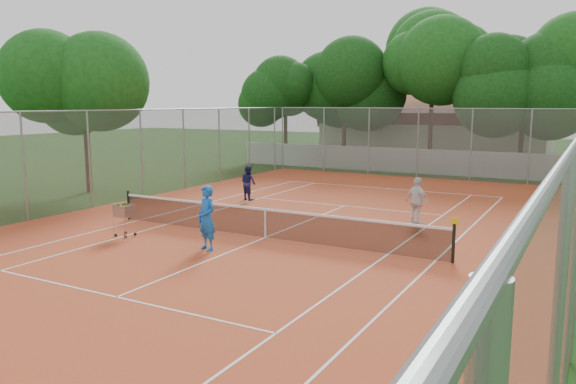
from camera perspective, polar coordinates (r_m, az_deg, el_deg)
The scene contains 12 objects.
ground at distance 18.12m, azimuth -2.31°, elevation -4.72°, with size 120.00×120.00×0.00m, color #15340E.
court_pad at distance 18.11m, azimuth -2.31°, elevation -4.69°, with size 18.00×34.00×0.02m, color #B34522.
court_lines at distance 18.11m, azimuth -2.31°, elevation -4.65°, with size 10.98×23.78×0.01m, color white.
tennis_net at distance 18.00m, azimuth -2.32°, elevation -3.14°, with size 11.88×0.10×0.98m, color black.
perimeter_fence at distance 17.75m, azimuth -2.35°, elevation 1.57°, with size 18.00×34.00×4.00m, color slate.
boundary_wall at distance 35.42m, azimuth 13.86°, elevation 3.02°, with size 26.00×0.30×1.50m, color silver.
clubhouse at distance 45.47m, azimuth 14.83°, elevation 6.09°, with size 16.40×9.00×4.40m, color beige.
tropical_trees at distance 38.15m, azimuth 15.31°, elevation 9.77°, with size 29.00×19.00×10.00m, color #0D340E.
player_near at distance 16.60m, azimuth -8.25°, elevation -2.63°, with size 0.70×0.46×1.91m, color blue.
player_far_left at distance 25.02m, azimuth -4.05°, elevation 0.95°, with size 0.75×0.58×1.54m, color navy.
player_far_right at distance 20.30m, azimuth 12.99°, elevation -0.93°, with size 1.00×0.42×1.70m, color silver.
ball_hopper at distance 18.89m, azimuth -16.25°, elevation -2.67°, with size 0.55×0.55×1.14m, color #B6B6BD.
Camera 1 is at (9.15, -15.03, 4.31)m, focal length 35.00 mm.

